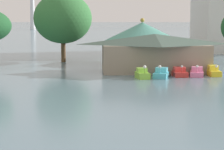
# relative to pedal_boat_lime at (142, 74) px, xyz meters

# --- Properties ---
(pedal_boat_lime) EXTENTS (1.73, 2.55, 1.75)m
(pedal_boat_lime) POSITION_rel_pedal_boat_lime_xyz_m (0.00, 0.00, 0.00)
(pedal_boat_lime) COLOR #8CCC3F
(pedal_boat_lime) RESTS_ON ground
(pedal_boat_cyan) EXTENTS (2.43, 3.04, 1.72)m
(pedal_boat_cyan) POSITION_rel_pedal_boat_lime_xyz_m (2.42, 0.45, -0.02)
(pedal_boat_cyan) COLOR #4CB7CC
(pedal_boat_cyan) RESTS_ON ground
(pedal_boat_red) EXTENTS (1.68, 2.59, 1.55)m
(pedal_boat_red) POSITION_rel_pedal_boat_lime_xyz_m (5.05, 1.69, -0.07)
(pedal_boat_red) COLOR red
(pedal_boat_red) RESTS_ON ground
(pedal_boat_pink) EXTENTS (2.30, 3.03, 1.58)m
(pedal_boat_pink) POSITION_rel_pedal_boat_lime_xyz_m (7.26, 1.60, -0.06)
(pedal_boat_pink) COLOR pink
(pedal_boat_pink) RESTS_ON ground
(pedal_boat_yellow) EXTENTS (1.40, 2.87, 1.53)m
(pedal_boat_yellow) POSITION_rel_pedal_boat_lime_xyz_m (9.55, 2.07, -0.01)
(pedal_boat_yellow) COLOR yellow
(pedal_boat_yellow) RESTS_ON ground
(boathouse) EXTENTS (15.63, 8.76, 5.24)m
(boathouse) POSITION_rel_pedal_boat_lime_xyz_m (2.54, 6.73, 2.20)
(boathouse) COLOR gray
(boathouse) RESTS_ON ground
(green_roof_pavilion) EXTENTS (12.47, 12.47, 7.46)m
(green_roof_pavilion) POSITION_rel_pedal_boat_lime_xyz_m (2.20, 17.97, 3.26)
(green_roof_pavilion) COLOR brown
(green_roof_pavilion) RESTS_ON ground
(shoreline_tree_mid) EXTENTS (9.83, 9.83, 11.67)m
(shoreline_tree_mid) POSITION_rel_pedal_boat_lime_xyz_m (-11.09, 20.05, 6.86)
(shoreline_tree_mid) COLOR brown
(shoreline_tree_mid) RESTS_ON ground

